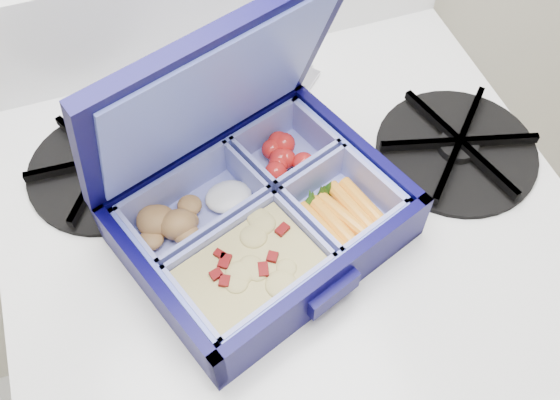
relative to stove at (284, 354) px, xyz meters
name	(u,v)px	position (x,y,z in m)	size (l,w,h in m)	color
stove	(284,354)	(0.00, 0.00, 0.00)	(0.55, 0.55, 0.83)	white
bento_box	(262,220)	(-0.03, -0.03, 0.44)	(0.24, 0.19, 0.06)	#05023A
burner_grate	(458,145)	(0.19, 0.00, 0.43)	(0.17, 0.17, 0.02)	black
burner_grate_rear	(105,165)	(-0.16, 0.10, 0.42)	(0.16, 0.16, 0.02)	black
fork	(267,134)	(0.01, 0.09, 0.42)	(0.03, 0.20, 0.01)	silver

